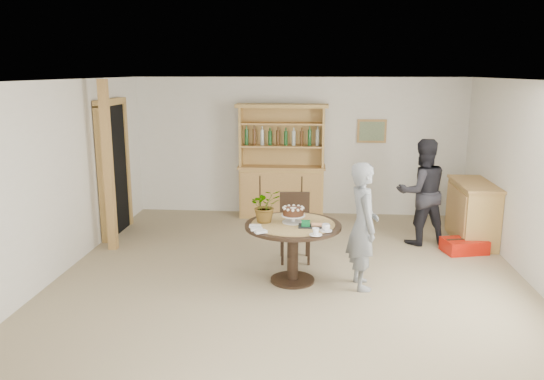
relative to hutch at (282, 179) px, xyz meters
The scene contains 17 objects.
ground 3.33m from the hutch, 84.71° to the right, with size 7.00×7.00×0.00m, color tan.
room_shell 3.41m from the hutch, 84.65° to the right, with size 6.04×7.04×2.52m.
doorway 2.94m from the hutch, 154.78° to the right, with size 0.13×1.10×2.18m.
pine_post 3.20m from the hutch, 139.62° to the right, with size 0.12×0.12×2.50m, color tan.
hutch is the anchor object (origin of this frame).
sideboard 3.29m from the hutch, 22.21° to the right, with size 0.54×1.26×0.94m.
dining_table 3.09m from the hutch, 83.84° to the right, with size 1.20×1.20×0.76m.
dining_chair 2.27m from the hutch, 81.76° to the right, with size 0.46×0.46×0.95m.
birthday_cake 3.05m from the hutch, 83.73° to the right, with size 0.30×0.30×0.20m.
flower_vase 3.04m from the hutch, 90.34° to the right, with size 0.38×0.33×0.42m, color #3F7233.
gift_tray 3.25m from the hutch, 80.30° to the right, with size 0.30×0.20×0.08m.
coffee_cup_a 3.43m from the hutch, 77.69° to the right, with size 0.15×0.15×0.09m.
coffee_cup_b 3.58m from the hutch, 80.15° to the right, with size 0.15×0.15×0.08m.
napkins 3.39m from the hutch, 91.32° to the right, with size 0.24×0.33×0.03m.
teen_boy 3.39m from the hutch, 69.57° to the right, with size 0.57×0.37×1.56m, color slate.
adult_person 2.62m from the hutch, 32.14° to the right, with size 0.79×0.61×1.62m, color black.
red_suitcase 3.37m from the hutch, 32.47° to the right, with size 0.68×0.53×0.21m.
Camera 1 is at (0.28, -6.15, 2.61)m, focal length 35.00 mm.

